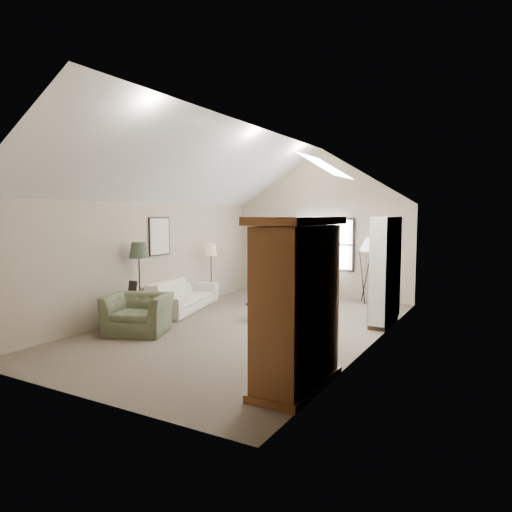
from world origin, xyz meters
The scene contains 18 objects.
room_shell centered at (0.00, 0.00, 3.21)m, with size 5.01×8.01×4.00m.
window centered at (0.10, 3.96, 1.45)m, with size 1.72×0.08×1.42m, color black.
skylight centered at (1.30, 0.90, 3.22)m, with size 0.80×1.20×0.52m, color white, non-canonical shape.
wall_art centered at (-1.88, 1.94, 1.73)m, with size 1.97×3.71×0.88m.
armoire centered at (2.18, -2.40, 1.10)m, with size 0.60×1.50×2.20m, color brown.
tv_alcove centered at (2.34, 1.60, 1.15)m, with size 0.32×1.30×2.10m, color white.
media_console centered at (2.32, 1.60, 0.30)m, with size 0.34×1.18×0.60m, color #382316.
tv_panel centered at (2.32, 1.60, 0.92)m, with size 0.05×0.90×0.55m, color black.
sofa centered at (-2.20, 0.75, 0.36)m, with size 2.44×0.96×0.71m, color beige.
armchair_near centered at (-1.57, -1.36, 0.37)m, with size 1.13×0.99×0.74m, color #555A3F.
armchair_far centered at (-0.53, 3.00, 0.44)m, with size 0.94×0.97×0.88m, color #5E5E42.
coffee_table centered at (0.11, 0.66, 0.20)m, with size 0.80×0.44×0.41m, color #382916.
bowl centered at (0.11, 0.66, 0.43)m, with size 0.19×0.19×0.05m, color #362016.
side_table centered at (-2.20, -0.85, 0.31)m, with size 0.61×0.61×0.61m, color #342615.
side_chair centered at (0.26, 3.70, 0.61)m, with size 0.48×0.48×1.22m, color brown.
tripod_lamp centered at (1.42, 3.70, 0.85)m, with size 0.49×0.49×1.69m, color white, non-canonical shape.
dark_lamp centered at (-2.20, -0.65, 0.85)m, with size 0.41×0.41×1.71m, color #272F21, non-canonical shape.
tan_lamp centered at (-2.20, 1.95, 0.77)m, with size 0.31×0.31×1.53m, color tan, non-canonical shape.
Camera 1 is at (4.54, -7.67, 2.23)m, focal length 32.00 mm.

